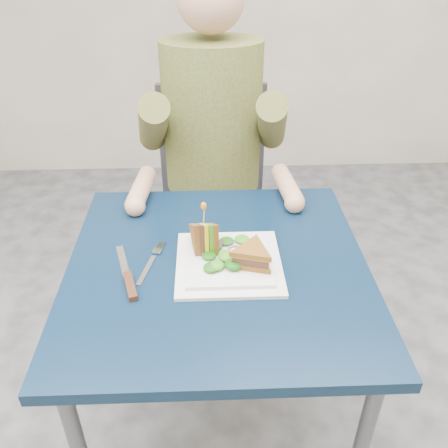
{
  "coord_description": "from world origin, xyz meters",
  "views": [
    {
      "loc": [
        -0.02,
        -0.93,
        1.47
      ],
      "look_at": [
        0.02,
        0.04,
        0.82
      ],
      "focal_mm": 38.0,
      "sensor_mm": 36.0,
      "label": 1
    }
  ],
  "objects_px": {
    "plate": "(229,262)",
    "fork": "(150,263)",
    "diner": "(212,107)",
    "chair": "(213,188)",
    "sandwich_flat": "(252,256)",
    "sandwich_upright": "(205,237)",
    "knife": "(129,281)",
    "table": "(218,288)"
  },
  "relations": [
    {
      "from": "chair",
      "to": "knife",
      "type": "distance_m",
      "value": 0.85
    },
    {
      "from": "table",
      "to": "sandwich_upright",
      "type": "xyz_separation_m",
      "value": [
        -0.03,
        0.04,
        0.13
      ]
    },
    {
      "from": "chair",
      "to": "sandwich_flat",
      "type": "relative_size",
      "value": 6.46
    },
    {
      "from": "fork",
      "to": "knife",
      "type": "bearing_deg",
      "value": -121.99
    },
    {
      "from": "plate",
      "to": "sandwich_upright",
      "type": "height_order",
      "value": "sandwich_upright"
    },
    {
      "from": "diner",
      "to": "fork",
      "type": "bearing_deg",
      "value": -105.37
    },
    {
      "from": "sandwich_flat",
      "to": "sandwich_upright",
      "type": "xyz_separation_m",
      "value": [
        -0.11,
        0.07,
        0.01
      ]
    },
    {
      "from": "plate",
      "to": "sandwich_upright",
      "type": "bearing_deg",
      "value": 142.75
    },
    {
      "from": "table",
      "to": "plate",
      "type": "relative_size",
      "value": 2.88
    },
    {
      "from": "chair",
      "to": "sandwich_flat",
      "type": "distance_m",
      "value": 0.8
    },
    {
      "from": "fork",
      "to": "sandwich_upright",
      "type": "bearing_deg",
      "value": 13.66
    },
    {
      "from": "plate",
      "to": "diner",
      "type": "bearing_deg",
      "value": 92.53
    },
    {
      "from": "sandwich_flat",
      "to": "fork",
      "type": "height_order",
      "value": "sandwich_flat"
    },
    {
      "from": "diner",
      "to": "plate",
      "type": "height_order",
      "value": "diner"
    },
    {
      "from": "plate",
      "to": "knife",
      "type": "relative_size",
      "value": 1.2
    },
    {
      "from": "sandwich_flat",
      "to": "table",
      "type": "bearing_deg",
      "value": 159.74
    },
    {
      "from": "chair",
      "to": "sandwich_upright",
      "type": "xyz_separation_m",
      "value": [
        -0.03,
        -0.69,
        0.24
      ]
    },
    {
      "from": "table",
      "to": "fork",
      "type": "bearing_deg",
      "value": 177.87
    },
    {
      "from": "diner",
      "to": "sandwich_upright",
      "type": "xyz_separation_m",
      "value": [
        -0.03,
        -0.58,
        -0.13
      ]
    },
    {
      "from": "chair",
      "to": "diner",
      "type": "bearing_deg",
      "value": -90.0
    },
    {
      "from": "table",
      "to": "knife",
      "type": "bearing_deg",
      "value": -163.05
    },
    {
      "from": "chair",
      "to": "knife",
      "type": "relative_size",
      "value": 4.29
    },
    {
      "from": "plate",
      "to": "knife",
      "type": "bearing_deg",
      "value": -166.12
    },
    {
      "from": "sandwich_upright",
      "to": "knife",
      "type": "relative_size",
      "value": 0.61
    },
    {
      "from": "fork",
      "to": "knife",
      "type": "xyz_separation_m",
      "value": [
        -0.04,
        -0.07,
        0.0
      ]
    },
    {
      "from": "diner",
      "to": "fork",
      "type": "relative_size",
      "value": 4.22
    },
    {
      "from": "plate",
      "to": "fork",
      "type": "bearing_deg",
      "value": 176.57
    },
    {
      "from": "table",
      "to": "sandwich_upright",
      "type": "relative_size",
      "value": 5.64
    },
    {
      "from": "sandwich_upright",
      "to": "knife",
      "type": "xyz_separation_m",
      "value": [
        -0.18,
        -0.1,
        -0.05
      ]
    },
    {
      "from": "plate",
      "to": "table",
      "type": "bearing_deg",
      "value": 168.77
    },
    {
      "from": "plate",
      "to": "fork",
      "type": "xyz_separation_m",
      "value": [
        -0.2,
        0.01,
        -0.01
      ]
    },
    {
      "from": "sandwich_flat",
      "to": "diner",
      "type": "bearing_deg",
      "value": 97.25
    },
    {
      "from": "table",
      "to": "sandwich_upright",
      "type": "height_order",
      "value": "sandwich_upright"
    },
    {
      "from": "chair",
      "to": "table",
      "type": "bearing_deg",
      "value": -90.0
    },
    {
      "from": "chair",
      "to": "fork",
      "type": "bearing_deg",
      "value": -103.08
    },
    {
      "from": "sandwich_upright",
      "to": "table",
      "type": "bearing_deg",
      "value": -51.36
    },
    {
      "from": "table",
      "to": "plate",
      "type": "height_order",
      "value": "plate"
    },
    {
      "from": "table",
      "to": "chair",
      "type": "xyz_separation_m",
      "value": [
        0.0,
        0.73,
        -0.11
      ]
    },
    {
      "from": "table",
      "to": "diner",
      "type": "relative_size",
      "value": 1.01
    },
    {
      "from": "chair",
      "to": "fork",
      "type": "xyz_separation_m",
      "value": [
        -0.17,
        -0.72,
        0.19
      ]
    },
    {
      "from": "table",
      "to": "fork",
      "type": "distance_m",
      "value": 0.19
    },
    {
      "from": "diner",
      "to": "plate",
      "type": "relative_size",
      "value": 2.87
    }
  ]
}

